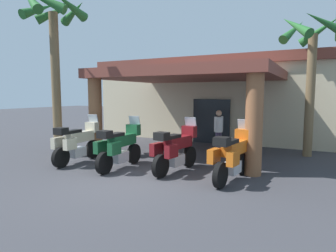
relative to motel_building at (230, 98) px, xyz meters
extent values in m
plane|color=#38383D|center=(-0.05, -10.18, -2.12)|extent=(80.00, 80.00, 0.00)
cube|color=beige|center=(0.00, 0.22, -0.27)|extent=(13.26, 7.07, 3.71)
cube|color=#1E2328|center=(-0.05, -3.27, -1.07)|extent=(1.80, 0.13, 2.10)
cube|color=brown|center=(-0.09, -5.84, 0.97)|extent=(6.70, 5.36, 0.35)
cylinder|color=brown|center=(-3.04, -8.03, -0.66)|extent=(0.49, 0.49, 2.91)
cylinder|color=brown|center=(2.79, -8.12, -0.66)|extent=(0.49, 0.49, 2.91)
cube|color=brown|center=(0.00, 0.22, 1.81)|extent=(13.66, 7.47, 0.44)
cylinder|color=black|center=(-2.85, -8.43, -1.79)|extent=(0.15, 0.66, 0.66)
cylinder|color=black|center=(-2.82, -9.98, -1.79)|extent=(0.15, 0.66, 0.66)
cube|color=silver|center=(-2.84, -9.23, -1.75)|extent=(0.33, 0.57, 0.32)
cube|color=beige|center=(-2.84, -9.08, -1.24)|extent=(0.32, 1.16, 0.34)
cube|color=black|center=(-2.83, -9.43, -1.02)|extent=(0.29, 0.61, 0.10)
cube|color=beige|center=(-2.85, -8.45, -0.97)|extent=(0.44, 0.25, 0.36)
cube|color=#B2BCC6|center=(-2.85, -8.37, -0.69)|extent=(0.40, 0.13, 0.36)
cube|color=beige|center=(-3.09, -9.83, -1.36)|extent=(0.19, 0.44, 0.36)
cube|color=beige|center=(-2.57, -9.82, -1.36)|extent=(0.19, 0.44, 0.36)
cube|color=black|center=(-2.82, -9.93, -0.95)|extent=(0.37, 0.33, 0.22)
cylinder|color=black|center=(-1.08, -8.42, -1.79)|extent=(0.15, 0.66, 0.66)
cylinder|color=black|center=(-1.10, -9.97, -1.79)|extent=(0.15, 0.66, 0.66)
cube|color=silver|center=(-1.09, -9.22, -1.75)|extent=(0.33, 0.56, 0.32)
cube|color=#19512D|center=(-1.09, -9.07, -1.24)|extent=(0.31, 1.15, 0.34)
cube|color=black|center=(-1.09, -9.42, -1.02)|extent=(0.29, 0.60, 0.10)
cube|color=#19512D|center=(-1.08, -8.44, -0.97)|extent=(0.44, 0.25, 0.36)
cube|color=#B2BCC6|center=(-1.08, -8.36, -0.69)|extent=(0.40, 0.12, 0.36)
cube|color=#19512D|center=(-1.36, -9.82, -1.36)|extent=(0.19, 0.44, 0.36)
cube|color=#19512D|center=(-0.84, -9.83, -1.36)|extent=(0.19, 0.44, 0.36)
cube|color=black|center=(-1.10, -9.92, -0.95)|extent=(0.36, 0.32, 0.22)
cylinder|color=black|center=(0.78, -8.03, -1.79)|extent=(0.24, 0.67, 0.66)
cylinder|color=black|center=(0.54, -9.56, -1.79)|extent=(0.24, 0.67, 0.66)
cube|color=silver|center=(0.66, -8.82, -1.75)|extent=(0.40, 0.60, 0.32)
cube|color=maroon|center=(0.68, -8.67, -1.24)|extent=(0.47, 1.18, 0.34)
cube|color=black|center=(0.63, -9.02, -1.02)|extent=(0.37, 0.64, 0.10)
cube|color=maroon|center=(0.78, -8.05, -0.97)|extent=(0.47, 0.30, 0.36)
cube|color=#B2BCC6|center=(0.79, -7.97, -0.69)|extent=(0.41, 0.18, 0.36)
cube|color=maroon|center=(0.31, -9.38, -1.36)|extent=(0.25, 0.46, 0.36)
cube|color=maroon|center=(0.82, -9.46, -1.36)|extent=(0.25, 0.46, 0.36)
cube|color=black|center=(0.55, -9.51, -0.95)|extent=(0.40, 0.37, 0.22)
cylinder|color=black|center=(2.52, -8.18, -1.79)|extent=(0.23, 0.67, 0.66)
cylinder|color=black|center=(2.30, -9.71, -1.79)|extent=(0.23, 0.67, 0.66)
cube|color=silver|center=(2.40, -8.97, -1.75)|extent=(0.40, 0.60, 0.32)
cube|color=orange|center=(2.43, -8.82, -1.24)|extent=(0.46, 1.18, 0.34)
cube|color=black|center=(2.38, -9.17, -1.02)|extent=(0.36, 0.63, 0.10)
cube|color=orange|center=(2.52, -8.20, -0.97)|extent=(0.47, 0.30, 0.36)
cube|color=#B2BCC6|center=(2.53, -8.12, -0.69)|extent=(0.41, 0.17, 0.36)
cube|color=orange|center=(2.06, -9.52, -1.36)|extent=(0.24, 0.46, 0.36)
cube|color=orange|center=(2.58, -9.60, -1.36)|extent=(0.24, 0.46, 0.36)
cube|color=black|center=(2.30, -9.66, -0.95)|extent=(0.40, 0.37, 0.22)
cylinder|color=#3F334C|center=(1.02, -5.45, -1.70)|extent=(0.14, 0.14, 0.85)
cylinder|color=#3F334C|center=(0.96, -5.62, -1.70)|extent=(0.14, 0.14, 0.85)
cylinder|color=white|center=(0.99, -5.54, -0.97)|extent=(0.32, 0.32, 0.60)
cylinder|color=white|center=(1.07, -5.33, -0.94)|extent=(0.09, 0.09, 0.57)
cylinder|color=white|center=(0.92, -5.75, -0.94)|extent=(0.09, 0.09, 0.57)
sphere|color=tan|center=(0.99, -5.54, -0.52)|extent=(0.23, 0.23, 0.23)
cylinder|color=brown|center=(4.16, -4.54, 0.13)|extent=(0.32, 0.32, 4.50)
cone|color=#236028|center=(4.37, -3.79, 2.63)|extent=(1.57, 0.75, 1.12)
cone|color=#236028|center=(3.46, -4.19, 2.63)|extent=(1.01, 1.51, 1.14)
cone|color=#236028|center=(3.59, -5.08, 2.62)|extent=(1.32, 1.36, 1.11)
cone|color=#236028|center=(4.53, -5.23, 2.58)|extent=(1.55, 1.07, 0.98)
cylinder|color=brown|center=(-4.22, -8.76, 0.51)|extent=(0.32, 0.32, 5.26)
cone|color=#236028|center=(-3.45, -8.71, 3.27)|extent=(0.45, 1.60, 0.80)
cone|color=#236028|center=(-3.96, -8.03, 3.26)|extent=(1.61, 0.89, 0.76)
cone|color=#236028|center=(-4.72, -8.16, 3.33)|extent=(1.42, 1.26, 0.99)
cone|color=#236028|center=(-5.00, -8.71, 3.34)|extent=(0.46, 1.57, 1.00)
camera|label=1|loc=(4.27, -16.62, 0.20)|focal=31.24mm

